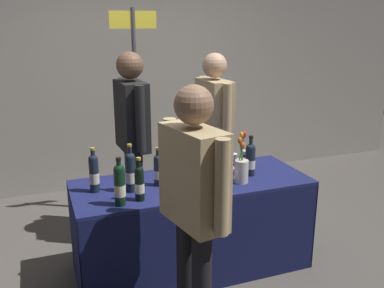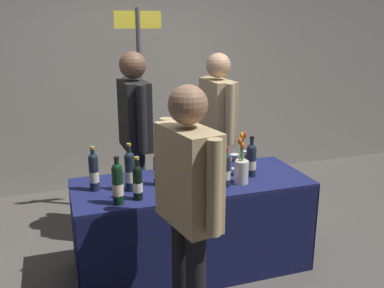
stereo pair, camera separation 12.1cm
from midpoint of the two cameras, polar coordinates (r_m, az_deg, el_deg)
The scene contains 19 objects.
ground_plane at distance 3.66m, azimuth -0.98°, elevation -16.06°, with size 12.00×12.00×0.00m, color #514C47.
back_partition at distance 5.17m, azimuth -9.16°, elevation 10.95°, with size 7.85×0.12×3.00m, color #9E998E.
tasting_table at distance 3.41m, azimuth -1.03°, elevation -8.58°, with size 1.83×0.72×0.75m.
featured_wine_bottle at distance 2.90m, azimuth -10.85°, elevation -5.33°, with size 0.08×0.08×0.34m.
display_bottle_0 at distance 3.11m, azimuth -9.34°, elevation -3.66°, with size 0.08×0.08×0.36m.
display_bottle_1 at distance 3.42m, azimuth 6.81°, elevation -2.00°, with size 0.08×0.08×0.33m.
display_bottle_2 at distance 2.96m, azimuth -8.23°, elevation -5.13°, with size 0.07×0.07×0.31m.
display_bottle_3 at distance 3.21m, azimuth -5.62°, elevation -3.40°, with size 0.07×0.07×0.30m.
display_bottle_4 at distance 3.16m, azimuth -14.07°, elevation -3.74°, with size 0.07×0.07×0.33m.
display_bottle_5 at distance 3.19m, azimuth 3.48°, elevation -3.39°, with size 0.08×0.08×0.30m.
wine_glass_near_vendor at distance 3.67m, azimuth 6.11°, elevation -1.44°, with size 0.07×0.07×0.13m.
wine_glass_mid at distance 3.38m, azimuth 2.50°, elevation -2.65°, with size 0.07×0.07×0.15m.
wine_glass_near_taster at distance 3.58m, azimuth 4.55°, elevation -1.91°, with size 0.07×0.07×0.13m.
flower_vase at distance 3.27m, azimuth 5.58°, elevation -3.24°, with size 0.11×0.11×0.40m.
brochure_stand at distance 3.35m, azimuth 0.43°, elevation -3.61°, with size 0.17×0.01×0.13m, color silver.
vendor_presenter at distance 3.80m, azimuth -8.90°, elevation 1.98°, with size 0.23×0.61×1.70m.
vendor_assistant at distance 4.07m, azimuth 2.09°, elevation 2.84°, with size 0.23×0.64×1.67m.
taster_foreground_right at distance 2.47m, azimuth -1.18°, elevation -6.96°, with size 0.30×0.61×1.62m.
booth_signpost at distance 4.27m, azimuth -8.36°, elevation 6.50°, with size 0.45×0.04×2.07m.
Camera 1 is at (-1.09, -2.90, 1.95)m, focal length 39.82 mm.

